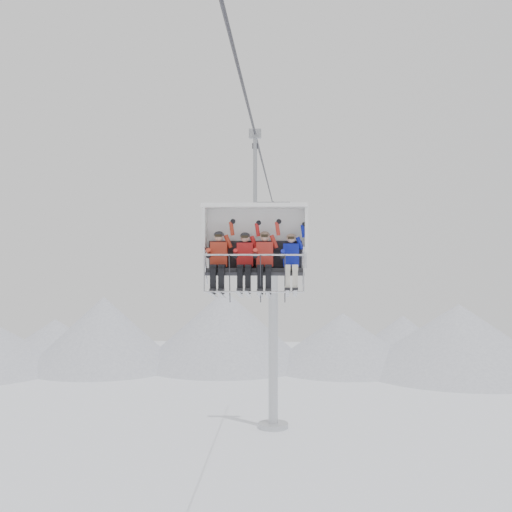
{
  "coord_description": "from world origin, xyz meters",
  "views": [
    {
      "loc": [
        0.76,
        -16.21,
        10.31
      ],
      "look_at": [
        0.0,
        0.0,
        10.29
      ],
      "focal_mm": 45.0,
      "sensor_mm": 36.0,
      "label": 1
    }
  ],
  "objects_px": {
    "chairlift_carrier": "(255,239)",
    "skier_center_right": "(265,259)",
    "skier_center_left": "(245,260)",
    "lift_tower_right": "(273,331)",
    "skier_far_left": "(219,259)",
    "skier_far_right": "(291,260)"
  },
  "relations": [
    {
      "from": "skier_far_left",
      "to": "skier_center_left",
      "type": "xyz_separation_m",
      "value": [
        0.64,
        -0.0,
        -0.01
      ]
    },
    {
      "from": "chairlift_carrier",
      "to": "skier_far_left",
      "type": "height_order",
      "value": "chairlift_carrier"
    },
    {
      "from": "skier_center_right",
      "to": "lift_tower_right",
      "type": "bearing_deg",
      "value": 90.61
    },
    {
      "from": "chairlift_carrier",
      "to": "skier_center_right",
      "type": "bearing_deg",
      "value": -52.13
    },
    {
      "from": "skier_center_left",
      "to": "chairlift_carrier",
      "type": "bearing_deg",
      "value": 52.39
    },
    {
      "from": "lift_tower_right",
      "to": "skier_far_left",
      "type": "distance_m",
      "value": 23.1
    },
    {
      "from": "skier_far_left",
      "to": "skier_far_right",
      "type": "bearing_deg",
      "value": -0.26
    },
    {
      "from": "lift_tower_right",
      "to": "skier_center_left",
      "type": "bearing_deg",
      "value": -90.61
    },
    {
      "from": "chairlift_carrier",
      "to": "skier_center_left",
      "type": "relative_size",
      "value": 2.36
    },
    {
      "from": "chairlift_carrier",
      "to": "skier_center_left",
      "type": "xyz_separation_m",
      "value": [
        -0.24,
        -0.31,
        -0.51
      ]
    },
    {
      "from": "lift_tower_right",
      "to": "skier_far_right",
      "type": "height_order",
      "value": "lift_tower_right"
    },
    {
      "from": "skier_center_left",
      "to": "skier_center_right",
      "type": "xyz_separation_m",
      "value": [
        0.48,
        0.0,
        0.01
      ]
    },
    {
      "from": "chairlift_carrier",
      "to": "skier_far_right",
      "type": "relative_size",
      "value": 2.36
    },
    {
      "from": "chairlift_carrier",
      "to": "skier_far_right",
      "type": "bearing_deg",
      "value": -19.81
    },
    {
      "from": "skier_center_left",
      "to": "lift_tower_right",
      "type": "bearing_deg",
      "value": 89.39
    },
    {
      "from": "chairlift_carrier",
      "to": "skier_center_right",
      "type": "distance_m",
      "value": 0.64
    },
    {
      "from": "chairlift_carrier",
      "to": "skier_far_left",
      "type": "relative_size",
      "value": 2.36
    },
    {
      "from": "lift_tower_right",
      "to": "skier_center_right",
      "type": "height_order",
      "value": "lift_tower_right"
    },
    {
      "from": "lift_tower_right",
      "to": "chairlift_carrier",
      "type": "bearing_deg",
      "value": -90.0
    },
    {
      "from": "skier_center_left",
      "to": "skier_far_right",
      "type": "bearing_deg",
      "value": -0.22
    },
    {
      "from": "skier_far_left",
      "to": "skier_center_right",
      "type": "relative_size",
      "value": 1.0
    },
    {
      "from": "chairlift_carrier",
      "to": "skier_center_left",
      "type": "height_order",
      "value": "chairlift_carrier"
    }
  ]
}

